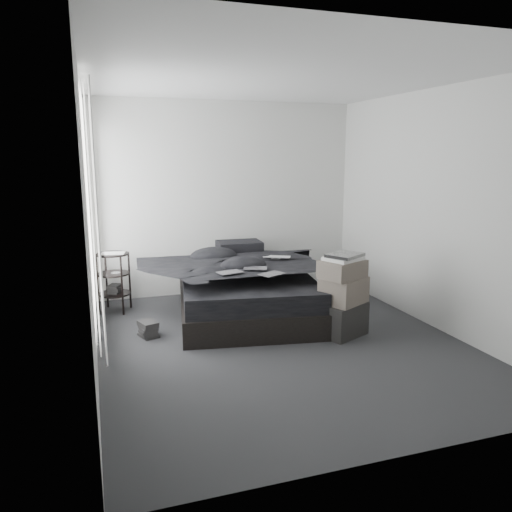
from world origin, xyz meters
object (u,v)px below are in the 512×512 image
object	(u,v)px
side_stand	(114,283)
box_lower	(341,319)
bed	(246,303)
laptop	(276,252)

from	to	relation	value
side_stand	box_lower	xyz separation A→B (m)	(2.25, -1.61, -0.18)
box_lower	side_stand	bearing A→B (deg)	144.49
bed	laptop	xyz separation A→B (m)	(0.38, -0.01, 0.61)
bed	laptop	bearing A→B (deg)	7.50
bed	box_lower	distance (m)	1.23
side_stand	laptop	bearing A→B (deg)	-19.28
bed	laptop	world-z (taller)	laptop
laptop	side_stand	xyz separation A→B (m)	(-1.87, 0.65, -0.39)
side_stand	box_lower	bearing A→B (deg)	-35.51
laptop	side_stand	world-z (taller)	laptop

